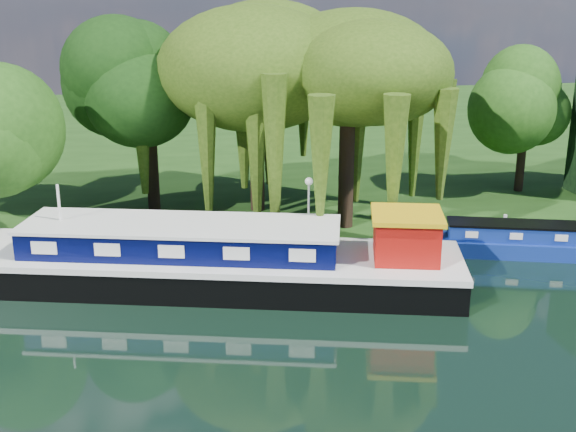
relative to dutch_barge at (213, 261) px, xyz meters
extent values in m
plane|color=black|center=(4.16, -6.10, -1.01)|extent=(120.00, 120.00, 0.00)
cube|color=#18370F|center=(4.16, 27.90, -0.79)|extent=(120.00, 52.00, 0.45)
cube|color=black|center=(-0.16, 0.04, -0.53)|extent=(19.67, 9.07, 1.28)
cube|color=silver|center=(-0.16, 0.04, 0.22)|extent=(19.80, 9.18, 0.23)
cube|color=#030735|center=(-1.19, 0.32, 0.85)|extent=(12.31, 6.03, 1.01)
cube|color=silver|center=(-1.19, 0.32, 1.42)|extent=(12.57, 6.30, 0.13)
cube|color=#9C100B|center=(7.06, -1.88, 1.15)|extent=(2.87, 2.87, 1.60)
cube|color=gold|center=(7.06, -1.88, 2.03)|extent=(3.20, 3.20, 0.17)
cylinder|color=silver|center=(-5.73, 1.52, 1.63)|extent=(0.11, 0.11, 2.56)
cube|color=navy|center=(13.90, 0.92, -0.72)|extent=(10.57, 4.77, 0.79)
cube|color=navy|center=(13.90, 0.92, 0.00)|extent=(7.43, 3.42, 0.66)
cube|color=black|center=(13.90, 0.92, 0.37)|extent=(7.54, 3.53, 0.09)
cube|color=silver|center=(11.06, 1.09, 0.03)|extent=(0.52, 0.20, 0.28)
cube|color=silver|center=(12.82, 0.55, 0.03)|extent=(0.52, 0.20, 0.28)
cube|color=silver|center=(14.58, 0.01, 0.03)|extent=(0.52, 0.20, 0.28)
cylinder|color=black|center=(2.86, 8.35, 2.32)|extent=(0.75, 0.75, 5.76)
ellipsoid|color=#29460F|center=(2.86, 8.35, 6.48)|extent=(8.05, 8.05, 5.20)
cylinder|color=black|center=(6.51, 4.97, 2.11)|extent=(0.76, 0.76, 5.35)
ellipsoid|color=#29460F|center=(6.51, 4.97, 5.98)|extent=(7.31, 7.31, 4.72)
cylinder|color=black|center=(-2.25, 9.22, 2.74)|extent=(0.60, 0.60, 6.60)
ellipsoid|color=black|center=(-2.25, 9.22, 5.44)|extent=(5.28, 5.28, 5.28)
cylinder|color=black|center=(17.47, 9.39, 2.01)|extent=(0.44, 0.44, 5.14)
ellipsoid|color=#1E4611|center=(17.47, 9.39, 4.12)|extent=(4.12, 4.12, 4.12)
cylinder|color=silver|center=(4.66, 4.40, 0.54)|extent=(0.10, 0.10, 2.20)
sphere|color=white|center=(4.66, 4.40, 1.82)|extent=(0.36, 0.36, 0.36)
cylinder|color=silver|center=(-5.84, 2.30, -0.06)|extent=(0.16, 0.16, 1.00)
cylinder|color=silver|center=(0.16, 2.30, -0.06)|extent=(0.16, 0.16, 1.00)
cylinder|color=silver|center=(7.16, 2.30, -0.06)|extent=(0.16, 0.16, 1.00)
cylinder|color=silver|center=(13.16, 2.30, -0.06)|extent=(0.16, 0.16, 1.00)
camera|label=1|loc=(-1.73, -26.11, 9.92)|focal=45.00mm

